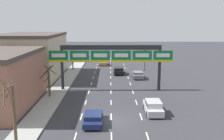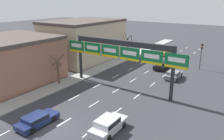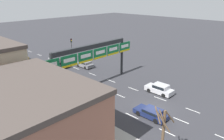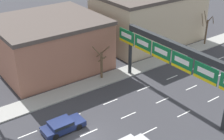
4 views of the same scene
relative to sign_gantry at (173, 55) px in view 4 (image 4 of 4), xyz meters
name	(u,v)px [view 4 (image 4 of 4)]	position (x,y,z in m)	size (l,w,h in m)	color
ground_plane	(80,137)	(0.00, -12.05, -5.53)	(220.00, 220.00, 0.00)	#333338
sidewalk_left	(45,100)	(-8.00, -12.05, -5.46)	(2.80, 110.00, 0.15)	#999993
lane_dashes	(177,94)	(0.00, 1.45, -5.53)	(6.72, 67.00, 0.01)	white
sign_gantry	(173,55)	(0.00, 0.00, 0.00)	(18.47, 0.70, 6.94)	#232628
building_near	(49,43)	(-15.94, -7.28, -2.11)	(12.53, 13.96, 6.83)	#9E6651
building_far	(148,17)	(-15.12, 10.11, -1.42)	(10.86, 16.82, 8.21)	#C6B293
car_navy	(62,125)	(-1.84, -12.97, -4.89)	(1.89, 4.29, 1.17)	#19234C
tree_bare_second	(207,28)	(-8.23, 16.47, -2.75)	(2.43, 2.43, 5.44)	brown
tree_bare_third	(102,62)	(-8.56, -3.64, -3.12)	(2.49, 2.50, 4.58)	brown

